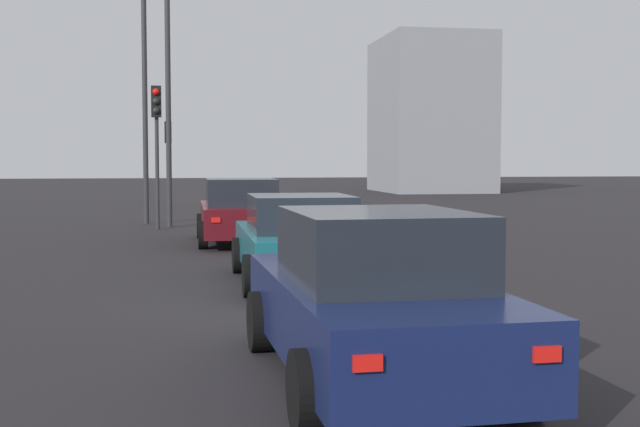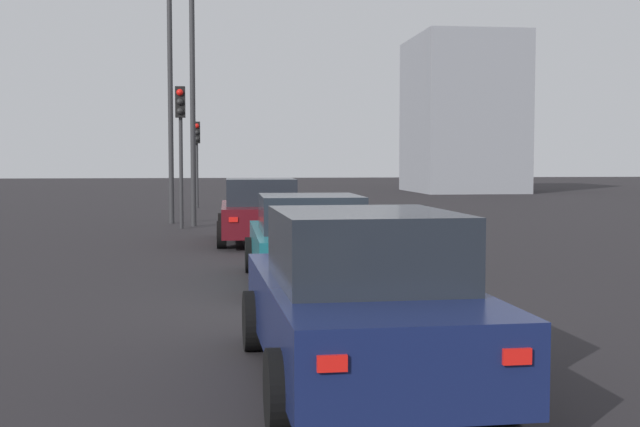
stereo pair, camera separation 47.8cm
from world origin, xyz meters
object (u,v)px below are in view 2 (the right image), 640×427
car_navy_third (361,300)px  traffic_light_near_left (180,127)px  car_maroon_lead (260,212)px  street_lamp_far (192,75)px  traffic_light_near_right (197,146)px  street_lamp_kerbside (170,85)px  car_teal_second (309,240)px

car_navy_third → traffic_light_near_left: bearing=6.0°
car_maroon_lead → traffic_light_near_left: (4.28, 2.09, 2.23)m
car_maroon_lead → street_lamp_far: street_lamp_far is taller
traffic_light_near_right → street_lamp_far: street_lamp_far is taller
street_lamp_far → street_lamp_kerbside: bearing=30.2°
car_teal_second → street_lamp_far: size_ratio=0.55×
car_teal_second → street_lamp_kerbside: 14.07m
traffic_light_near_right → street_lamp_far: 9.83m
car_maroon_lead → car_navy_third: bearing=-178.2°
car_teal_second → car_navy_third: car_navy_third is taller
car_maroon_lead → traffic_light_near_right: (14.81, 1.88, 1.85)m
car_maroon_lead → street_lamp_far: (5.18, 1.76, 3.84)m
street_lamp_kerbside → car_navy_third: bearing=-172.0°
car_teal_second → street_lamp_kerbside: size_ratio=0.58×
traffic_light_near_right → street_lamp_far: (-9.63, -0.12, 1.99)m
traffic_light_near_left → traffic_light_near_right: traffic_light_near_left is taller
traffic_light_near_right → street_lamp_kerbside: 8.59m
car_teal_second → street_lamp_kerbside: bearing=13.0°
car_maroon_lead → street_lamp_kerbside: 7.80m
car_maroon_lead → street_lamp_kerbside: (6.44, 2.49, 3.64)m
car_teal_second → street_lamp_far: bearing=10.9°
car_teal_second → traffic_light_near_right: 21.84m
traffic_light_near_left → car_navy_third: bearing=9.8°
traffic_light_near_right → street_lamp_kerbside: size_ratio=0.48×
traffic_light_near_left → traffic_light_near_right: 10.54m
traffic_light_near_left → street_lamp_far: (0.90, -0.33, 1.61)m
car_maroon_lead → traffic_light_near_right: traffic_light_near_right is taller
traffic_light_near_left → traffic_light_near_right: (10.53, -0.22, -0.38)m
car_maroon_lead → car_teal_second: size_ratio=1.02×
car_maroon_lead → traffic_light_near_right: size_ratio=1.23×
street_lamp_kerbside → street_lamp_far: bearing=-149.8°
car_teal_second → street_lamp_kerbside: (13.26, 2.94, 3.68)m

